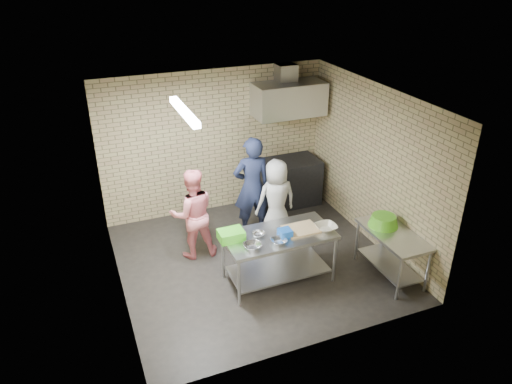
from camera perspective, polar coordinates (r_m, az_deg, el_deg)
floor at (r=7.97m, az=-0.13°, el=-8.12°), size 4.20×4.20×0.00m
ceiling at (r=6.80m, az=-0.15°, el=10.87°), size 4.20×4.20×0.00m
back_wall at (r=9.02m, az=-4.90°, el=5.83°), size 4.20×0.06×2.70m
front_wall at (r=5.73m, az=7.39°, el=-7.63°), size 4.20×0.06×2.70m
left_wall at (r=6.88m, az=-16.63°, el=-2.31°), size 0.06×4.00×2.70m
right_wall at (r=8.23m, az=13.59°, el=3.01°), size 0.06×4.00×2.70m
prep_table at (r=7.36m, az=2.65°, el=-7.62°), size 1.62×0.81×0.81m
side_counter at (r=7.75m, az=15.55°, el=-7.03°), size 0.60×1.20×0.75m
stove at (r=9.53m, az=3.71°, el=1.17°), size 1.20×0.70×0.90m
range_hood at (r=8.98m, az=3.89°, el=10.83°), size 1.30×0.60×0.60m
hood_duct at (r=9.00m, az=3.56°, el=13.83°), size 0.35×0.30×0.30m
wall_shelf at (r=9.32m, az=5.04°, el=10.24°), size 0.80×0.20×0.04m
fluorescent_fixture at (r=6.52m, az=-8.45°, el=9.35°), size 0.10×1.25×0.08m
green_crate at (r=6.98m, az=-2.94°, el=-5.08°), size 0.36×0.27×0.14m
blue_tub at (r=7.05m, az=3.43°, el=-4.85°), size 0.18×0.18×0.12m
cutting_board at (r=7.25m, az=5.31°, el=-4.36°), size 0.50×0.38×0.03m
mixing_bowl_a at (r=6.80m, az=-0.44°, el=-6.37°), size 0.26×0.26×0.06m
mixing_bowl_b at (r=7.06m, az=0.33°, el=-5.01°), size 0.20×0.20×0.06m
mixing_bowl_c at (r=6.92m, az=2.72°, el=-5.79°), size 0.24×0.24×0.06m
ceramic_bowl at (r=7.29m, az=8.24°, el=-4.13°), size 0.32×0.32×0.08m
green_basin at (r=7.67m, az=14.76°, el=-3.27°), size 0.46×0.46×0.17m
bottle_red at (r=9.19m, az=3.65°, el=10.75°), size 0.07×0.07×0.18m
bottle_green at (r=9.36m, az=5.90°, el=10.88°), size 0.06×0.06×0.15m
man_navy at (r=8.31m, az=-0.48°, el=0.62°), size 0.69×0.48×1.80m
woman_pink at (r=7.81m, az=-7.45°, el=-2.55°), size 0.78×0.63×1.53m
woman_white at (r=8.26m, az=2.38°, el=-0.93°), size 0.71×0.46×1.45m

